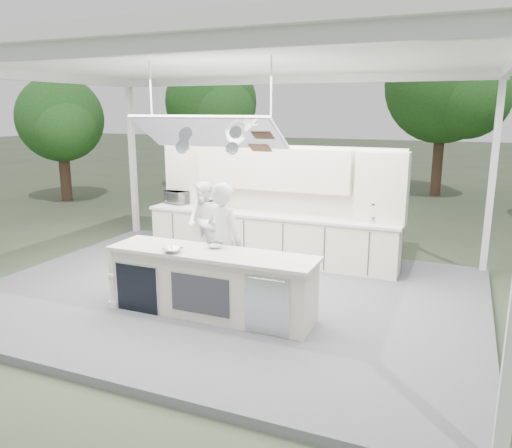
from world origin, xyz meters
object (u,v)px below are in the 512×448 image
at_px(head_chef, 224,242).
at_px(sous_chef, 204,221).
at_px(back_counter, 269,237).
at_px(demo_island, 210,283).

bearing_deg(head_chef, sous_chef, -34.87).
bearing_deg(head_chef, back_counter, -69.00).
xyz_separation_m(back_counter, head_chef, (0.10, -2.18, 0.45)).
bearing_deg(demo_island, back_counter, 93.63).
bearing_deg(demo_island, head_chef, 97.43).
relative_size(demo_island, back_counter, 0.61).
relative_size(back_counter, sous_chef, 3.26).
distance_m(back_counter, sous_chef, 1.32).
distance_m(demo_island, head_chef, 0.78).
xyz_separation_m(back_counter, sous_chef, (-1.22, -0.42, 0.30)).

